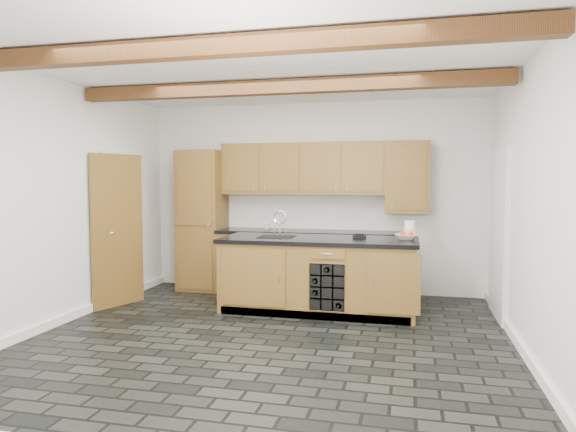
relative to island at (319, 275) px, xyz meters
name	(u,v)px	position (x,y,z in m)	size (l,w,h in m)	color
ground	(268,339)	(-0.31, -1.28, -0.46)	(5.00, 5.00, 0.00)	black
room_shell	(273,192)	(-0.39, -0.75, 1.06)	(5.01, 5.00, 5.00)	white
back_cabinetry	(284,226)	(-0.68, 0.95, 0.51)	(3.65, 0.62, 2.20)	brown
island	(319,275)	(0.00, 0.00, 0.00)	(2.48, 0.96, 0.93)	brown
faucet	(277,234)	(-0.56, 0.05, 0.50)	(0.45, 0.40, 0.34)	black
kitchen_scale	(359,236)	(0.49, 0.15, 0.49)	(0.18, 0.11, 0.05)	black
fruit_bowl	(406,237)	(1.07, 0.10, 0.50)	(0.28, 0.28, 0.07)	silver
fruit_cluster	(406,234)	(1.07, 0.10, 0.54)	(0.16, 0.17, 0.07)	#D1451B
paper_towel	(410,230)	(1.11, 0.18, 0.58)	(0.13, 0.13, 0.23)	white
mug	(267,226)	(-0.96, 0.99, 0.51)	(0.10, 0.10, 0.09)	white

